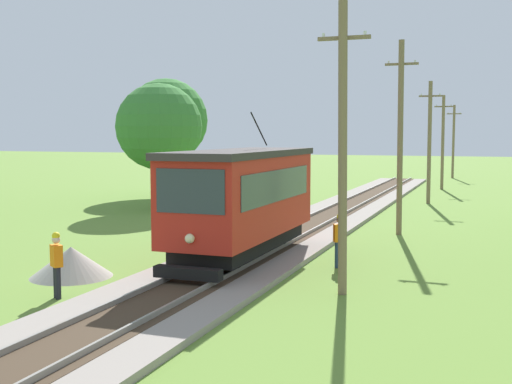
{
  "coord_description": "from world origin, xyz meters",
  "views": [
    {
      "loc": [
        7.88,
        -1.28,
        4.36
      ],
      "look_at": [
        -0.47,
        21.36,
        2.18
      ],
      "focal_mm": 45.25,
      "sensor_mm": 36.0,
      "label": 1
    }
  ],
  "objects": [
    {
      "name": "red_tram",
      "position": [
        0.0,
        18.79,
        2.19
      ],
      "size": [
        2.6,
        8.54,
        4.79
      ],
      "color": "red",
      "rests_on": "rail_right"
    },
    {
      "name": "utility_pole_near_tram",
      "position": [
        4.12,
        15.56,
        3.99
      ],
      "size": [
        1.4,
        0.58,
        7.79
      ],
      "color": "#7A664C",
      "rests_on": "ground"
    },
    {
      "name": "utility_pole_mid",
      "position": [
        4.12,
        26.68,
        4.24
      ],
      "size": [
        1.4,
        0.54,
        8.29
      ],
      "color": "#7A664C",
      "rests_on": "ground"
    },
    {
      "name": "utility_pole_far",
      "position": [
        4.12,
        39.98,
        3.89
      ],
      "size": [
        1.4,
        0.48,
        7.59
      ],
      "color": "#7A664C",
      "rests_on": "ground"
    },
    {
      "name": "utility_pole_distant",
      "position": [
        4.12,
        51.05,
        3.77
      ],
      "size": [
        1.4,
        0.53,
        7.35
      ],
      "color": "#7A664C",
      "rests_on": "ground"
    },
    {
      "name": "utility_pole_horizon",
      "position": [
        4.12,
        65.11,
        3.69
      ],
      "size": [
        1.4,
        0.39,
        7.18
      ],
      "color": "#7A664C",
      "rests_on": "ground"
    },
    {
      "name": "gravel_pile",
      "position": [
        -4.12,
        14.96,
        0.46
      ],
      "size": [
        2.49,
        2.49,
        0.93
      ],
      "primitive_type": "cone",
      "color": "#9E998E",
      "rests_on": "ground"
    },
    {
      "name": "track_worker",
      "position": [
        -2.88,
        12.65,
        0.98
      ],
      "size": [
        0.45,
        0.42,
        1.78
      ],
      "rotation": [
        0.0,
        0.0,
        -2.19
      ],
      "color": "black",
      "rests_on": "ground"
    },
    {
      "name": "second_worker",
      "position": [
        3.27,
        19.09,
        0.98
      ],
      "size": [
        0.45,
        0.39,
        1.78
      ],
      "rotation": [
        0.0,
        0.0,
        -1.06
      ],
      "color": "navy",
      "rests_on": "ground"
    },
    {
      "name": "tree_left_near",
      "position": [
        -13.52,
        38.77,
        5.31
      ],
      "size": [
        5.74,
        5.74,
        8.18
      ],
      "color": "#4C3823",
      "rests_on": "ground"
    },
    {
      "name": "tree_right_near",
      "position": [
        -10.26,
        31.76,
        4.77
      ],
      "size": [
        4.97,
        4.97,
        7.26
      ],
      "color": "#4C3823",
      "rests_on": "ground"
    }
  ]
}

